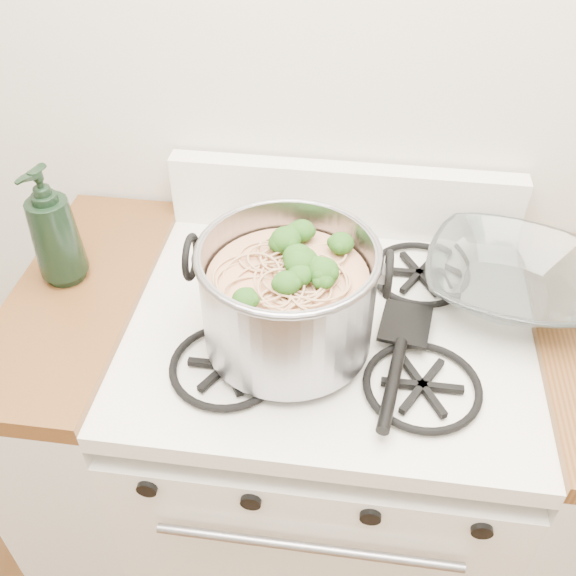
# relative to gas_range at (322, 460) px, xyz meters

# --- Properties ---
(gas_range) EXTENTS (0.76, 0.66, 0.92)m
(gas_range) POSITION_rel_gas_range_xyz_m (0.00, 0.00, 0.00)
(gas_range) COLOR white
(gas_range) RESTS_ON ground
(counter_left) EXTENTS (0.25, 0.65, 0.92)m
(counter_left) POSITION_rel_gas_range_xyz_m (-0.51, 0.00, 0.02)
(counter_left) COLOR silver
(counter_left) RESTS_ON ground
(stock_pot) EXTENTS (0.34, 0.31, 0.21)m
(stock_pot) POSITION_rel_gas_range_xyz_m (-0.07, -0.07, 0.58)
(stock_pot) COLOR #92929A
(stock_pot) RESTS_ON gas_range
(spatula) EXTENTS (0.33, 0.35, 0.02)m
(spatula) POSITION_rel_gas_range_xyz_m (0.14, -0.01, 0.50)
(spatula) COLOR black
(spatula) RESTS_ON gas_range
(glass_bowl) EXTENTS (0.15, 0.15, 0.03)m
(glass_bowl) POSITION_rel_gas_range_xyz_m (0.33, 0.10, 0.50)
(glass_bowl) COLOR white
(glass_bowl) RESTS_ON gas_range
(bottle) EXTENTS (0.12, 0.12, 0.25)m
(bottle) POSITION_rel_gas_range_xyz_m (-0.54, 0.04, 0.61)
(bottle) COLOR black
(bottle) RESTS_ON counter_left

